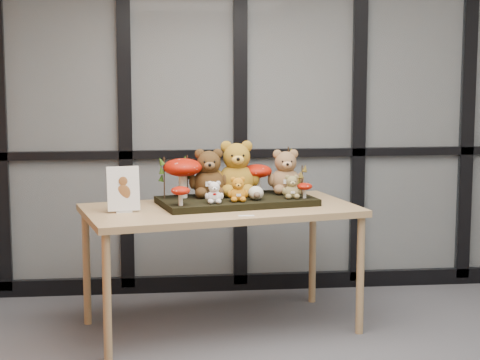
{
  "coord_description": "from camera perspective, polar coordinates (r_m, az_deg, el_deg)",
  "views": [
    {
      "loc": [
        -1.16,
        -3.94,
        1.79
      ],
      "look_at": [
        -0.56,
        1.5,
        0.99
      ],
      "focal_mm": 65.0,
      "sensor_mm": 36.0,
      "label": 1
    }
  ],
  "objects": [
    {
      "name": "mushroom_back_left",
      "position": [
        5.68,
        -3.77,
        0.26
      ],
      "size": [
        0.26,
        0.26,
        0.29
      ],
      "primitive_type": null,
      "color": "#991204",
      "rests_on": "diorama_tray"
    },
    {
      "name": "bear_tan_back",
      "position": [
        5.87,
        3.0,
        0.72
      ],
      "size": [
        0.29,
        0.27,
        0.33
      ],
      "primitive_type": null,
      "rotation": [
        0.0,
        0.0,
        0.22
      ],
      "color": "#936B44",
      "rests_on": "diorama_tray"
    },
    {
      "name": "bear_beige_small",
      "position": [
        5.66,
        3.42,
        -0.36
      ],
      "size": [
        0.15,
        0.14,
        0.17
      ],
      "primitive_type": null,
      "rotation": [
        0.0,
        0.0,
        0.22
      ],
      "color": "olive",
      "rests_on": "diorama_tray"
    },
    {
      "name": "room_shell",
      "position": [
        4.11,
        10.17,
        6.67
      ],
      "size": [
        5.0,
        5.0,
        5.0
      ],
      "color": "#B4B1AA",
      "rests_on": "floor"
    },
    {
      "name": "sign_holder",
      "position": [
        5.43,
        -7.67,
        -0.73
      ],
      "size": [
        0.21,
        0.08,
        0.29
      ],
      "rotation": [
        0.0,
        0.0,
        0.16
      ],
      "color": "silver",
      "rests_on": "display_table"
    },
    {
      "name": "bear_small_yellow",
      "position": [
        5.53,
        -0.14,
        -0.52
      ],
      "size": [
        0.16,
        0.15,
        0.17
      ],
      "primitive_type": null,
      "rotation": [
        0.0,
        0.0,
        0.22
      ],
      "color": "orange",
      "rests_on": "diorama_tray"
    },
    {
      "name": "diorama_tray",
      "position": [
        5.68,
        -0.22,
        -1.4
      ],
      "size": [
        1.08,
        0.7,
        0.04
      ],
      "primitive_type": "cube",
      "rotation": [
        0.0,
        0.0,
        0.22
      ],
      "color": "black",
      "rests_on": "display_table"
    },
    {
      "name": "display_table",
      "position": [
        5.6,
        -1.27,
        -2.44
      ],
      "size": [
        1.87,
        1.22,
        0.81
      ],
      "rotation": [
        0.0,
        0.0,
        0.22
      ],
      "color": "tan",
      "rests_on": "floor"
    },
    {
      "name": "bear_brown_medium",
      "position": [
        5.72,
        -2.06,
        0.64
      ],
      "size": [
        0.31,
        0.29,
        0.35
      ],
      "primitive_type": null,
      "rotation": [
        0.0,
        0.0,
        0.22
      ],
      "color": "#472E14",
      "rests_on": "diorama_tray"
    },
    {
      "name": "sprig_dry_mid_right",
      "position": [
        5.8,
        4.1,
        -0.01
      ],
      "size": [
        0.05,
        0.05,
        0.2
      ],
      "primitive_type": null,
      "color": "brown",
      "rests_on": "diorama_tray"
    },
    {
      "name": "mushroom_back_right",
      "position": [
        5.83,
        1.13,
        0.16
      ],
      "size": [
        0.2,
        0.2,
        0.22
      ],
      "primitive_type": null,
      "color": "#991204",
      "rests_on": "diorama_tray"
    },
    {
      "name": "mushroom_front_right",
      "position": [
        5.68,
        4.26,
        -0.64
      ],
      "size": [
        0.1,
        0.1,
        0.11
      ],
      "primitive_type": null,
      "color": "#991204",
      "rests_on": "diorama_tray"
    },
    {
      "name": "mushroom_front_left",
      "position": [
        5.4,
        -3.92,
        -0.99
      ],
      "size": [
        0.12,
        0.12,
        0.13
      ],
      "primitive_type": null,
      "color": "#991204",
      "rests_on": "diorama_tray"
    },
    {
      "name": "sprig_green_far_left",
      "position": [
        5.66,
        -5.0,
        0.14
      ],
      "size": [
        0.05,
        0.05,
        0.27
      ],
      "primitive_type": null,
      "color": "#1D3D0D",
      "rests_on": "diorama_tray"
    },
    {
      "name": "plush_cream_hedgehog",
      "position": [
        5.6,
        1.05,
        -0.81
      ],
      "size": [
        0.09,
        0.08,
        0.1
      ],
      "primitive_type": null,
      "rotation": [
        0.0,
        0.0,
        0.22
      ],
      "color": "silver",
      "rests_on": "diorama_tray"
    },
    {
      "name": "bear_pooh_yellow",
      "position": [
        5.77,
        -0.23,
        0.98
      ],
      "size": [
        0.36,
        0.34,
        0.4
      ],
      "primitive_type": null,
      "rotation": [
        0.0,
        0.0,
        0.22
      ],
      "color": "#A3751D",
      "rests_on": "diorama_tray"
    },
    {
      "name": "sprig_green_centre",
      "position": [
        5.82,
        -1.54,
        0.19
      ],
      "size": [
        0.05,
        0.05,
        0.23
      ],
      "primitive_type": null,
      "color": "#1D3D0D",
      "rests_on": "diorama_tray"
    },
    {
      "name": "label_card",
      "position": [
        5.28,
        0.42,
        -2.36
      ],
      "size": [
        0.1,
        0.03,
        0.0
      ],
      "primitive_type": "cube",
      "color": "white",
      "rests_on": "display_table"
    },
    {
      "name": "bear_white_bow",
      "position": [
        5.47,
        -1.71,
        -0.72
      ],
      "size": [
        0.14,
        0.13,
        0.16
      ],
      "primitive_type": null,
      "rotation": [
        0.0,
        0.0,
        0.22
      ],
      "color": "white",
      "rests_on": "diorama_tray"
    },
    {
      "name": "sprig_green_mid_left",
      "position": [
        5.75,
        -3.47,
        0.29
      ],
      "size": [
        0.05,
        0.05,
        0.27
      ],
      "primitive_type": null,
      "color": "#1D3D0D",
      "rests_on": "diorama_tray"
    },
    {
      "name": "sprig_dry_far_right",
      "position": [
        5.9,
        3.18,
        0.69
      ],
      "size": [
        0.05,
        0.05,
        0.31
      ],
      "primitive_type": null,
      "color": "brown",
      "rests_on": "diorama_tray"
    },
    {
      "name": "glass_partition",
      "position": [
        6.53,
        3.96,
        5.01
      ],
      "size": [
        4.9,
        0.06,
        2.78
      ],
      "color": "#2D383F",
      "rests_on": "floor"
    }
  ]
}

